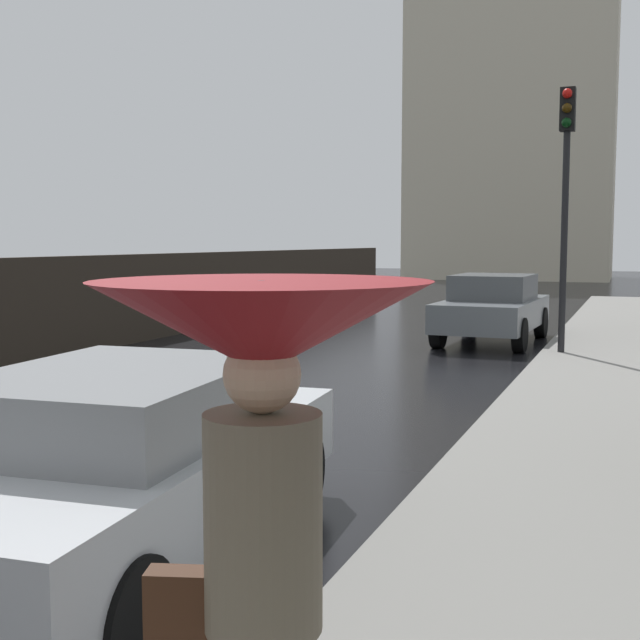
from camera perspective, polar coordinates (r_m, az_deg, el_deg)
car_silver_near_kerb at (r=5.66m, az=-13.82°, el=-9.41°), size 2.11×4.12×1.31m
car_grey_far_ahead at (r=17.70m, az=11.86°, el=0.86°), size 1.96×4.09×1.43m
pedestrian_with_umbrella_near at (r=2.43m, az=-4.08°, el=-6.23°), size 1.00×1.00×1.89m
traffic_light at (r=15.42m, az=16.65°, el=9.80°), size 0.26×0.39×4.68m
distant_tower at (r=49.29m, az=13.27°, el=14.65°), size 11.10×7.90×20.18m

